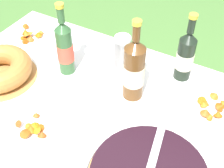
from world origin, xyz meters
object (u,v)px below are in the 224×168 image
at_px(cider_bottle_amber, 134,70).
at_px(snack_plate_near, 33,128).
at_px(snack_plate_right, 208,107).
at_px(juice_bottle_red, 185,56).
at_px(snack_plate_far, 29,36).
at_px(cider_bottle_green, 65,48).
at_px(cup_stack, 122,53).

distance_m(cider_bottle_amber, snack_plate_near, 0.43).
height_order(cider_bottle_amber, snack_plate_right, cider_bottle_amber).
relative_size(juice_bottle_red, snack_plate_far, 1.28).
height_order(cider_bottle_green, cider_bottle_amber, cider_bottle_amber).
xyz_separation_m(cider_bottle_green, snack_plate_far, (-0.31, 0.11, -0.11)).
height_order(juice_bottle_red, snack_plate_far, juice_bottle_red).
distance_m(cider_bottle_green, snack_plate_far, 0.35).
height_order(cider_bottle_green, juice_bottle_red, cider_bottle_green).
relative_size(cider_bottle_green, snack_plate_far, 1.37).
bearing_deg(cup_stack, snack_plate_far, -176.84).
bearing_deg(snack_plate_far, juice_bottle_red, 7.40).
height_order(juice_bottle_red, snack_plate_near, juice_bottle_red).
xyz_separation_m(cider_bottle_green, cider_bottle_amber, (0.32, 0.01, 0.01)).
bearing_deg(snack_plate_right, snack_plate_near, -141.33).
bearing_deg(cup_stack, snack_plate_right, -8.03).
bearing_deg(snack_plate_near, juice_bottle_red, 56.21).
bearing_deg(snack_plate_right, cider_bottle_amber, -165.60).
relative_size(cider_bottle_green, cider_bottle_amber, 0.94).
distance_m(cup_stack, snack_plate_near, 0.49).
xyz_separation_m(cider_bottle_green, snack_plate_right, (0.61, 0.08, -0.11)).
bearing_deg(juice_bottle_red, snack_plate_far, -172.60).
bearing_deg(cup_stack, cider_bottle_green, -144.97).
height_order(juice_bottle_red, snack_plate_right, juice_bottle_red).
distance_m(juice_bottle_red, snack_plate_right, 0.23).
xyz_separation_m(cup_stack, cider_bottle_green, (-0.20, -0.14, 0.04)).
height_order(cup_stack, snack_plate_near, cup_stack).
distance_m(snack_plate_near, snack_plate_far, 0.60).
bearing_deg(snack_plate_right, juice_bottle_red, 140.40).
bearing_deg(snack_plate_far, cider_bottle_amber, -9.39).
xyz_separation_m(cider_bottle_amber, snack_plate_near, (-0.23, -0.34, -0.12)).
height_order(cup_stack, cider_bottle_green, cider_bottle_green).
bearing_deg(snack_plate_far, cup_stack, 3.16).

